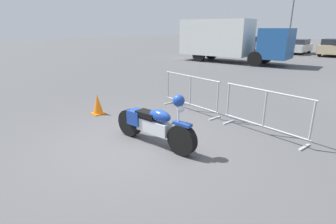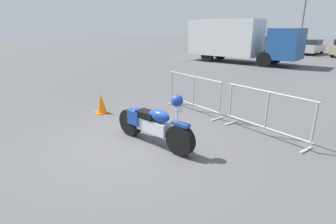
{
  "view_description": "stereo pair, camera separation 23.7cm",
  "coord_description": "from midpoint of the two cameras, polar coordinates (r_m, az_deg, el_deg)",
  "views": [
    {
      "loc": [
        4.39,
        -2.79,
        2.43
      ],
      "look_at": [
        0.2,
        0.76,
        0.65
      ],
      "focal_mm": 28.0,
      "sensor_mm": 36.0,
      "label": 1
    },
    {
      "loc": [
        4.54,
        -2.6,
        2.43
      ],
      "look_at": [
        0.2,
        0.76,
        0.65
      ],
      "focal_mm": 28.0,
      "sensor_mm": 36.0,
      "label": 2
    }
  ],
  "objects": [
    {
      "name": "street_lamp",
      "position": [
        25.88,
        25.2,
        19.21
      ],
      "size": [
        0.36,
        0.7,
        5.68
      ],
      "color": "#595B60",
      "rests_on": "ground"
    },
    {
      "name": "box_truck",
      "position": [
        19.88,
        12.48,
        15.27
      ],
      "size": [
        8.0,
        3.82,
        2.98
      ],
      "rotation": [
        0.0,
        0.0,
        0.21
      ],
      "color": "silver",
      "rests_on": "ground"
    },
    {
      "name": "parked_car_tan",
      "position": [
        28.03,
        32.1,
        11.86
      ],
      "size": [
        2.45,
        4.55,
        1.47
      ],
      "rotation": [
        0.0,
        0.0,
        1.74
      ],
      "color": "tan",
      "rests_on": "ground"
    },
    {
      "name": "parked_car_white",
      "position": [
        30.26,
        21.52,
        13.56
      ],
      "size": [
        2.44,
        4.53,
        1.46
      ],
      "rotation": [
        0.0,
        0.0,
        1.74
      ],
      "color": "white",
      "rests_on": "ground"
    },
    {
      "name": "motorcycle",
      "position": [
        5.6,
        -4.34,
        -2.63
      ],
      "size": [
        2.15,
        0.54,
        1.22
      ],
      "rotation": [
        0.0,
        0.0,
        0.17
      ],
      "color": "black",
      "rests_on": "ground"
    },
    {
      "name": "parked_car_blue",
      "position": [
        31.6,
        16.68,
        14.17
      ],
      "size": [
        2.44,
        4.53,
        1.46
      ],
      "rotation": [
        0.0,
        0.0,
        1.74
      ],
      "color": "#284799",
      "rests_on": "ground"
    },
    {
      "name": "parked_car_silver",
      "position": [
        28.76,
        26.36,
        12.69
      ],
      "size": [
        2.26,
        4.2,
        1.35
      ],
      "rotation": [
        0.0,
        0.0,
        1.74
      ],
      "color": "#B7BABF",
      "rests_on": "ground"
    },
    {
      "name": "traffic_cone",
      "position": [
        7.94,
        -15.88,
        1.61
      ],
      "size": [
        0.34,
        0.34,
        0.59
      ],
      "color": "orange",
      "rests_on": "ground"
    },
    {
      "name": "crowd_barrier_near",
      "position": [
        7.91,
        4.02,
        4.19
      ],
      "size": [
        2.23,
        0.48,
        1.07
      ],
      "rotation": [
        0.0,
        0.0,
        -0.02
      ],
      "color": "#9EA0A5",
      "rests_on": "ground"
    },
    {
      "name": "crowd_barrier_far",
      "position": [
        6.46,
        19.3,
        0.03
      ],
      "size": [
        2.23,
        0.48,
        1.07
      ],
      "rotation": [
        0.0,
        0.0,
        -0.02
      ],
      "color": "#9EA0A5",
      "rests_on": "ground"
    },
    {
      "name": "ground_plane",
      "position": [
        5.75,
        -8.38,
        -7.23
      ],
      "size": [
        120.0,
        120.0,
        0.0
      ],
      "primitive_type": "plane",
      "color": "#4C4C4F"
    }
  ]
}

